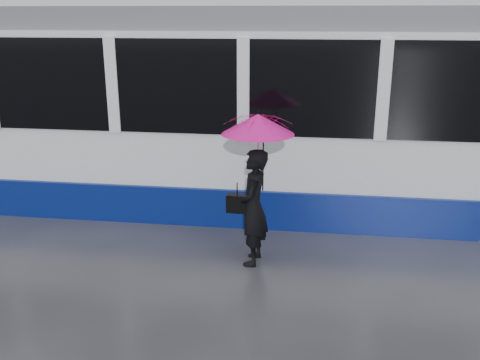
# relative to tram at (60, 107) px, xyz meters

# --- Properties ---
(ground) EXTENTS (90.00, 90.00, 0.00)m
(ground) POSITION_rel_tram_xyz_m (3.54, -2.50, -1.64)
(ground) COLOR #2A2A2F
(ground) RESTS_ON ground
(rails) EXTENTS (34.00, 1.51, 0.02)m
(rails) POSITION_rel_tram_xyz_m (3.54, -0.00, -1.63)
(rails) COLOR #3F3D38
(rails) RESTS_ON ground
(tram) EXTENTS (26.00, 2.56, 3.35)m
(tram) POSITION_rel_tram_xyz_m (0.00, 0.00, 0.00)
(tram) COLOR white
(tram) RESTS_ON ground
(woman) EXTENTS (0.41, 0.60, 1.58)m
(woman) POSITION_rel_tram_xyz_m (3.80, -2.42, -0.85)
(woman) COLOR black
(woman) RESTS_ON ground
(umbrella) EXTENTS (0.98, 0.98, 1.07)m
(umbrella) POSITION_rel_tram_xyz_m (3.85, -2.42, 0.10)
(umbrella) COLOR #DD1273
(umbrella) RESTS_ON ground
(handbag) EXTENTS (0.29, 0.14, 0.43)m
(handbag) POSITION_rel_tram_xyz_m (3.58, -2.40, -0.81)
(handbag) COLOR black
(handbag) RESTS_ON ground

